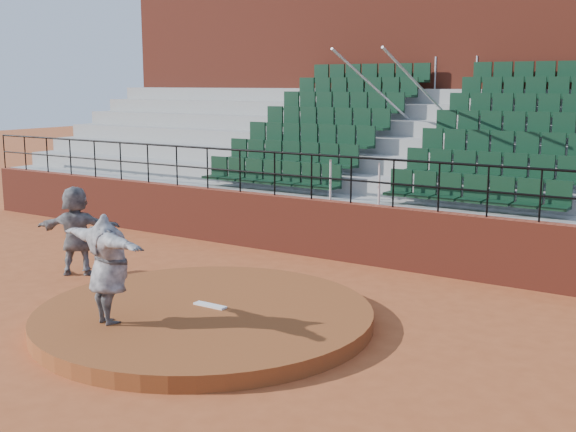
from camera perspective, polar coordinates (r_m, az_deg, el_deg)
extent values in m
plane|color=#AB4F26|center=(12.01, -6.60, -8.42)|extent=(90.00, 90.00, 0.00)
cylinder|color=brown|center=(11.97, -6.61, -7.85)|extent=(5.50, 5.50, 0.25)
cube|color=white|center=(12.04, -6.17, -7.04)|extent=(0.60, 0.15, 0.03)
cube|color=maroon|center=(15.86, 4.94, -1.28)|extent=(24.00, 0.30, 1.30)
cylinder|color=black|center=(15.61, 5.03, 4.65)|extent=(24.00, 0.05, 0.05)
cylinder|color=black|center=(15.67, 5.01, 2.84)|extent=(24.00, 0.04, 0.04)
cylinder|color=black|center=(23.77, -21.51, 4.76)|extent=(0.04, 0.04, 1.00)
cylinder|color=black|center=(22.96, -20.05, 4.67)|extent=(0.04, 0.04, 1.00)
cylinder|color=black|center=(22.18, -18.49, 4.58)|extent=(0.04, 0.04, 1.00)
cylinder|color=black|center=(21.40, -16.82, 4.48)|extent=(0.04, 0.04, 1.00)
cylinder|color=black|center=(20.65, -15.02, 4.37)|extent=(0.04, 0.04, 1.00)
cylinder|color=black|center=(19.92, -13.08, 4.24)|extent=(0.04, 0.04, 1.00)
cylinder|color=black|center=(19.22, -11.01, 4.10)|extent=(0.04, 0.04, 1.00)
cylinder|color=black|center=(18.54, -8.78, 3.94)|extent=(0.04, 0.04, 1.00)
cylinder|color=black|center=(17.89, -6.38, 3.76)|extent=(0.04, 0.04, 1.00)
cylinder|color=black|center=(17.28, -3.82, 3.57)|extent=(0.04, 0.04, 1.00)
cylinder|color=black|center=(16.70, -1.06, 3.35)|extent=(0.04, 0.04, 1.00)
cylinder|color=black|center=(16.16, 1.88, 3.10)|extent=(0.04, 0.04, 1.00)
cylinder|color=black|center=(15.67, 5.01, 2.84)|extent=(0.04, 0.04, 1.00)
cylinder|color=black|center=(15.23, 8.33, 2.54)|extent=(0.04, 0.04, 1.00)
cylinder|color=black|center=(14.84, 11.83, 2.22)|extent=(0.04, 0.04, 1.00)
cylinder|color=black|center=(14.52, 15.50, 1.88)|extent=(0.04, 0.04, 1.00)
cylinder|color=black|center=(14.25, 19.33, 1.51)|extent=(0.04, 0.04, 1.00)
cube|color=#999993|center=(16.36, 5.89, -0.94)|extent=(24.00, 0.85, 1.30)
cube|color=black|center=(17.49, -1.41, 3.21)|extent=(3.85, 0.48, 0.72)
cube|color=black|center=(15.23, 14.45, 1.79)|extent=(3.85, 0.48, 0.72)
cube|color=#999993|center=(17.07, 7.21, 0.20)|extent=(24.00, 0.85, 1.70)
cube|color=black|center=(18.15, 0.11, 4.75)|extent=(3.85, 0.48, 0.72)
cube|color=black|center=(15.98, 15.51, 3.58)|extent=(3.85, 0.48, 0.72)
cube|color=#999993|center=(17.80, 8.43, 1.24)|extent=(24.00, 0.85, 2.10)
cube|color=black|center=(18.83, 1.53, 6.18)|extent=(3.85, 0.48, 0.72)
cube|color=black|center=(16.75, 16.47, 5.21)|extent=(3.85, 0.48, 0.72)
cube|color=#999993|center=(18.54, 9.55, 2.20)|extent=(24.00, 0.85, 2.50)
cube|color=black|center=(19.53, 2.85, 7.50)|extent=(3.85, 0.48, 0.72)
cube|color=black|center=(17.54, 17.35, 6.70)|extent=(3.85, 0.48, 0.72)
cube|color=#999993|center=(19.29, 10.58, 3.09)|extent=(24.00, 0.85, 2.90)
cube|color=black|center=(20.25, 4.09, 8.72)|extent=(3.85, 0.48, 0.72)
cube|color=black|center=(18.34, 18.16, 8.05)|extent=(3.85, 0.48, 0.72)
cube|color=#999993|center=(20.04, 11.54, 3.91)|extent=(24.00, 0.85, 3.30)
cube|color=black|center=(20.99, 5.25, 9.86)|extent=(3.85, 0.48, 0.72)
cube|color=black|center=(19.15, 18.90, 9.29)|extent=(3.85, 0.48, 0.72)
cube|color=#999993|center=(20.81, 12.43, 4.66)|extent=(24.00, 0.85, 3.70)
cube|color=black|center=(21.74, 6.34, 10.92)|extent=(3.85, 0.48, 0.72)
cube|color=black|center=(19.97, 19.59, 10.43)|extent=(3.85, 0.48, 0.72)
cylinder|color=silver|center=(18.60, 8.04, 8.92)|extent=(0.06, 5.97, 2.46)
cylinder|color=silver|center=(18.12, 11.51, 8.78)|extent=(0.06, 5.97, 2.46)
cube|color=maroon|center=(22.53, 14.37, 9.34)|extent=(24.00, 3.00, 7.10)
imported|color=black|center=(11.28, -14.04, -4.08)|extent=(2.17, 1.00, 1.70)
imported|color=black|center=(15.30, -16.37, -1.10)|extent=(1.73, 1.34, 1.83)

